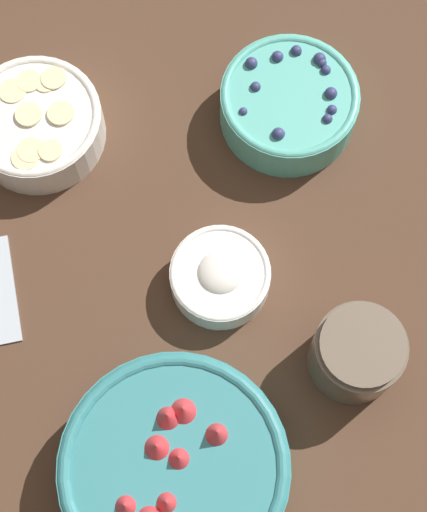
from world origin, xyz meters
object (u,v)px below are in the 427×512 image
at_px(bowl_blueberries, 289,103).
at_px(bowl_cream, 220,276).
at_px(bowl_strawberries, 175,469).
at_px(jar_chocolate, 356,354).
at_px(bowl_bananas, 36,123).

distance_m(bowl_blueberries, bowl_cream, 0.23).
relative_size(bowl_strawberries, jar_chocolate, 2.40).
height_order(bowl_strawberries, bowl_cream, bowl_strawberries).
distance_m(bowl_bananas, bowl_cream, 0.29).
distance_m(bowl_cream, jar_chocolate, 0.18).
height_order(bowl_strawberries, bowl_blueberries, bowl_strawberries).
relative_size(bowl_strawberries, bowl_cream, 2.08).
height_order(bowl_bananas, jar_chocolate, jar_chocolate).
bearing_deg(jar_chocolate, bowl_cream, -140.23).
relative_size(bowl_blueberries, bowl_bananas, 1.03).
xyz_separation_m(bowl_blueberries, jar_chocolate, (0.31, -0.03, 0.01)).
height_order(bowl_cream, jar_chocolate, jar_chocolate).
xyz_separation_m(bowl_blueberries, bowl_bananas, (-0.07, -0.30, -0.00)).
bearing_deg(jar_chocolate, bowl_bananas, -145.61).
bearing_deg(bowl_strawberries, bowl_bananas, -174.94).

